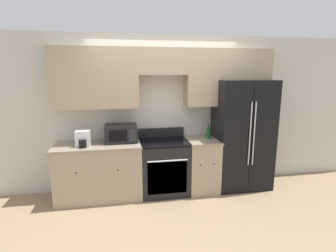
{
  "coord_description": "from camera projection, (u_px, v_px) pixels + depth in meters",
  "views": [
    {
      "loc": [
        -0.74,
        -3.77,
        1.99
      ],
      "look_at": [
        0.0,
        0.31,
        1.14
      ],
      "focal_mm": 28.0,
      "sensor_mm": 36.0,
      "label": 1
    }
  ],
  "objects": [
    {
      "name": "bottle",
      "position": [
        208.0,
        133.0,
        4.44
      ],
      "size": [
        0.07,
        0.07,
        0.25
      ],
      "color": "#195928",
      "rests_on": "lower_cabinets_right"
    },
    {
      "name": "microwave",
      "position": [
        121.0,
        133.0,
        4.21
      ],
      "size": [
        0.51,
        0.35,
        0.28
      ],
      "color": "black",
      "rests_on": "lower_cabinets_left"
    },
    {
      "name": "refrigerator",
      "position": [
        241.0,
        134.0,
        4.56
      ],
      "size": [
        0.95,
        0.77,
        1.87
      ],
      "color": "black",
      "rests_on": "ground_plane"
    },
    {
      "name": "lower_cabinets_right",
      "position": [
        201.0,
        164.0,
        4.48
      ],
      "size": [
        0.53,
        0.64,
        0.89
      ],
      "color": "tan",
      "rests_on": "ground_plane"
    },
    {
      "name": "wall_back",
      "position": [
        165.0,
        97.0,
        4.4
      ],
      "size": [
        8.0,
        0.39,
        2.6
      ],
      "color": "beige",
      "rests_on": "ground_plane"
    },
    {
      "name": "oven_range",
      "position": [
        164.0,
        166.0,
        4.37
      ],
      "size": [
        0.78,
        0.65,
        1.05
      ],
      "color": "black",
      "rests_on": "ground_plane"
    },
    {
      "name": "electric_kettle",
      "position": [
        83.0,
        139.0,
        3.96
      ],
      "size": [
        0.22,
        0.22,
        0.24
      ],
      "color": "white",
      "rests_on": "lower_cabinets_left"
    },
    {
      "name": "ground_plane",
      "position": [
        171.0,
        200.0,
        4.17
      ],
      "size": [
        12.0,
        12.0,
        0.0
      ],
      "primitive_type": "plane",
      "color": "#937A5B"
    },
    {
      "name": "lower_cabinets_left",
      "position": [
        99.0,
        171.0,
        4.18
      ],
      "size": [
        1.35,
        0.64,
        0.89
      ],
      "color": "tan",
      "rests_on": "ground_plane"
    }
  ]
}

